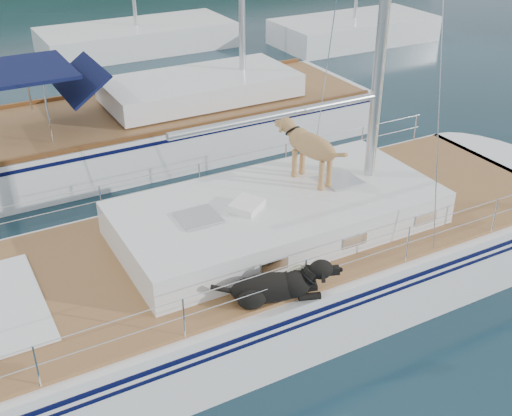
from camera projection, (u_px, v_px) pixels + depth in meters
ground at (236, 303)px, 10.75m from camera, size 120.00×120.00×0.00m
main_sailboat at (241, 268)px, 10.46m from camera, size 12.00×3.98×14.01m
neighbor_sailboat at (163, 125)px, 16.15m from camera, size 11.00×3.50×13.30m
bg_boat_center at (137, 38)px, 24.50m from camera, size 7.20×3.00×11.65m
bg_boat_east at (354, 30)px, 25.57m from camera, size 6.40×3.00×11.65m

